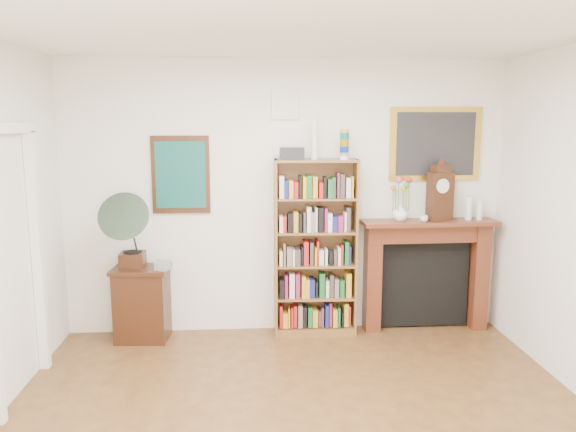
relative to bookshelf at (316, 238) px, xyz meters
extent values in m
cube|color=white|center=(-0.30, -2.33, 1.79)|extent=(4.50, 5.00, 0.01)
cube|color=white|center=(-0.30, 0.17, 0.39)|extent=(4.50, 0.01, 2.80)
cube|color=white|center=(-2.51, -0.66, 0.04)|extent=(0.08, 0.08, 2.10)
cube|color=white|center=(-2.51, -1.13, 1.12)|extent=(0.08, 1.02, 0.08)
cube|color=black|center=(-1.35, 0.15, 0.64)|extent=(0.58, 0.03, 0.78)
cube|color=#104F48|center=(-1.35, 0.13, 0.64)|extent=(0.50, 0.01, 0.67)
cube|color=white|center=(-0.30, 0.15, 1.34)|extent=(0.26, 0.03, 0.30)
cube|color=silver|center=(-0.30, 0.13, 1.34)|extent=(0.22, 0.01, 0.26)
cube|color=gold|center=(1.25, 0.15, 0.94)|extent=(0.95, 0.03, 0.75)
cube|color=#262628|center=(1.25, 0.13, 0.94)|extent=(0.82, 0.01, 0.65)
cube|color=brown|center=(-0.40, 0.00, -0.11)|extent=(0.03, 0.29, 1.81)
cube|color=brown|center=(0.40, 0.00, -0.11)|extent=(0.03, 0.29, 1.81)
cube|color=brown|center=(0.00, 0.00, 0.79)|extent=(0.84, 0.32, 0.02)
cube|color=brown|center=(0.00, 0.00, -0.97)|extent=(0.84, 0.32, 0.08)
cube|color=brown|center=(0.00, 0.14, -0.11)|extent=(0.83, 0.04, 1.81)
cube|color=brown|center=(0.00, 0.00, -0.62)|extent=(0.79, 0.30, 0.02)
cube|color=brown|center=(0.00, 0.00, -0.28)|extent=(0.79, 0.30, 0.02)
cube|color=brown|center=(0.00, 0.00, 0.07)|extent=(0.79, 0.30, 0.02)
cube|color=brown|center=(0.00, 0.00, 0.41)|extent=(0.79, 0.30, 0.02)
cube|color=black|center=(-1.75, -0.05, -0.64)|extent=(0.57, 0.44, 0.75)
cube|color=#512412|center=(0.61, 0.05, -0.44)|extent=(0.16, 0.21, 1.14)
cube|color=#512412|center=(1.74, 0.05, -0.44)|extent=(0.16, 0.21, 1.14)
cube|color=#512412|center=(1.17, 0.05, 0.03)|extent=(1.30, 0.24, 0.19)
cube|color=#512412|center=(1.17, 0.00, 0.15)|extent=(1.40, 0.36, 0.04)
cube|color=black|center=(1.17, 0.11, -0.53)|extent=(0.94, 0.09, 0.91)
cube|color=black|center=(-1.84, 0.00, -0.19)|extent=(0.24, 0.24, 0.14)
cylinder|color=black|center=(-1.84, 0.00, -0.11)|extent=(0.18, 0.18, 0.01)
cone|color=#304534|center=(-1.84, -0.15, 0.21)|extent=(0.48, 0.60, 0.61)
cube|color=#B0AFBC|center=(-1.52, -0.15, -0.22)|extent=(0.16, 0.16, 0.08)
cube|color=black|center=(1.27, 0.01, 0.42)|extent=(0.28, 0.20, 0.50)
cylinder|color=white|center=(1.27, -0.06, 0.53)|extent=(0.14, 0.05, 0.15)
cube|color=black|center=(1.27, 0.01, 0.70)|extent=(0.20, 0.16, 0.09)
imported|color=white|center=(0.87, 0.02, 0.25)|extent=(0.19, 0.19, 0.17)
imported|color=silver|center=(1.09, -0.07, 0.20)|extent=(0.11, 0.11, 0.06)
cylinder|color=silver|center=(1.58, 0.01, 0.29)|extent=(0.07, 0.07, 0.24)
cylinder|color=silver|center=(1.70, 0.01, 0.27)|extent=(0.06, 0.06, 0.20)
camera|label=1|loc=(-0.66, -5.54, 1.17)|focal=35.00mm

